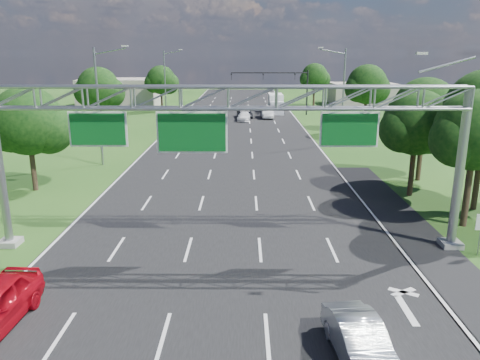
{
  "coord_description": "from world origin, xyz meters",
  "views": [
    {
      "loc": [
        0.98,
        -10.16,
        9.49
      ],
      "look_at": [
        0.79,
        12.07,
        3.47
      ],
      "focal_mm": 35.0,
      "sensor_mm": 36.0,
      "label": 1
    }
  ],
  "objects_px": {
    "traffic_signal": "(285,82)",
    "silver_sedan": "(360,342)",
    "sign_gantry": "(230,110)",
    "box_truck": "(276,104)"
  },
  "relations": [
    {
      "from": "traffic_signal",
      "to": "silver_sedan",
      "type": "relative_size",
      "value": 2.96
    },
    {
      "from": "sign_gantry",
      "to": "box_truck",
      "type": "distance_m",
      "value": 56.93
    },
    {
      "from": "sign_gantry",
      "to": "box_truck",
      "type": "height_order",
      "value": "sign_gantry"
    },
    {
      "from": "silver_sedan",
      "to": "box_truck",
      "type": "relative_size",
      "value": 0.52
    },
    {
      "from": "sign_gantry",
      "to": "silver_sedan",
      "type": "height_order",
      "value": "sign_gantry"
    },
    {
      "from": "traffic_signal",
      "to": "box_truck",
      "type": "height_order",
      "value": "traffic_signal"
    },
    {
      "from": "sign_gantry",
      "to": "box_truck",
      "type": "relative_size",
      "value": 2.99
    },
    {
      "from": "silver_sedan",
      "to": "box_truck",
      "type": "xyz_separation_m",
      "value": [
        1.63,
        65.55,
        0.75
      ]
    },
    {
      "from": "silver_sedan",
      "to": "box_truck",
      "type": "bearing_deg",
      "value": 82.18
    },
    {
      "from": "silver_sedan",
      "to": "sign_gantry",
      "type": "bearing_deg",
      "value": 108.86
    }
  ]
}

